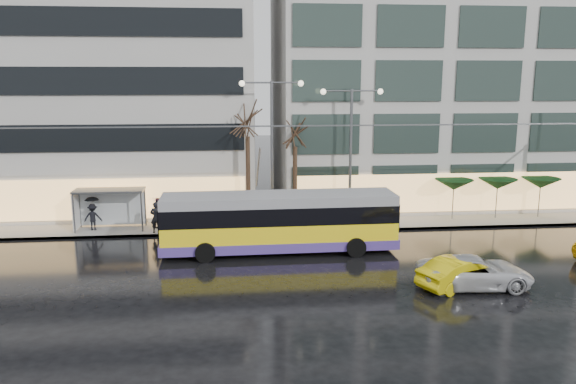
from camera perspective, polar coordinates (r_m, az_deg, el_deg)
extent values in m
plane|color=black|center=(25.69, -4.38, -9.77)|extent=(140.00, 140.00, 0.00)
cube|color=gray|center=(39.13, -1.94, -2.18)|extent=(80.00, 10.00, 0.15)
cube|color=slate|center=(34.35, -1.40, -4.11)|extent=(80.00, 0.10, 0.15)
cube|color=#ADAAA6|center=(45.73, -26.23, 12.63)|extent=(34.00, 14.00, 22.00)
cube|color=#ADAAA6|center=(47.26, 19.31, 14.90)|extent=(32.00, 14.00, 25.00)
cube|color=yellow|center=(30.47, -0.89, -4.15)|extent=(12.52, 2.77, 1.56)
cube|color=#503990|center=(30.61, -0.88, -5.09)|extent=(12.56, 2.82, 0.52)
cube|color=black|center=(30.18, -0.89, -2.06)|extent=(12.54, 2.80, 0.94)
cube|color=gray|center=(30.02, -0.90, -0.71)|extent=(12.52, 2.77, 0.52)
cube|color=black|center=(31.43, 10.57, -2.00)|extent=(0.10, 2.39, 1.35)
cube|color=black|center=(30.28, -12.81, -2.61)|extent=(0.10, 2.39, 1.35)
cylinder|color=black|center=(32.46, 5.87, -4.28)|extent=(1.05, 0.38, 1.04)
cylinder|color=black|center=(30.03, 6.93, -5.61)|extent=(1.05, 0.38, 1.04)
cylinder|color=black|center=(31.76, -8.26, -4.69)|extent=(1.05, 0.38, 1.04)
cylinder|color=black|center=(29.27, -8.40, -6.10)|extent=(1.05, 0.38, 1.04)
cylinder|color=#595B60|center=(30.63, -3.03, 2.39)|extent=(0.12, 3.87, 2.74)
cylinder|color=#595B60|center=(31.15, -3.08, 2.54)|extent=(0.12, 3.87, 2.74)
cylinder|color=#595B60|center=(29.84, -2.91, 6.66)|extent=(42.00, 0.04, 0.04)
cylinder|color=#595B60|center=(30.34, -2.96, 6.73)|extent=(42.00, 0.04, 0.04)
cube|color=#595B60|center=(35.91, -17.72, 0.16)|extent=(4.20, 1.60, 0.12)
cube|color=silver|center=(36.83, -17.38, -1.53)|extent=(4.00, 0.05, 2.20)
cube|color=white|center=(36.64, -20.74, -1.82)|extent=(0.10, 1.40, 2.20)
cylinder|color=#595B60|center=(35.97, -20.94, -2.07)|extent=(0.10, 0.10, 2.40)
cylinder|color=#595B60|center=(37.29, -20.39, -1.57)|extent=(0.10, 0.10, 2.40)
cylinder|color=#595B60|center=(35.12, -14.64, -1.99)|extent=(0.10, 0.10, 2.40)
cylinder|color=#595B60|center=(36.47, -14.31, -1.49)|extent=(0.10, 0.10, 2.40)
cylinder|color=#595B60|center=(35.15, -1.65, 3.86)|extent=(0.18, 0.18, 9.00)
cylinder|color=#595B60|center=(34.79, -3.19, 11.04)|extent=(1.80, 0.10, 0.10)
cylinder|color=#595B60|center=(34.92, -0.19, 11.06)|extent=(1.80, 0.10, 0.10)
sphere|color=#FFF2CC|center=(34.76, -4.70, 10.93)|extent=(0.36, 0.36, 0.36)
sphere|color=#FFF2CC|center=(35.01, 1.31, 10.97)|extent=(0.36, 0.36, 0.36)
cylinder|color=#595B60|center=(35.87, 6.36, 3.54)|extent=(0.18, 0.18, 8.50)
cylinder|color=#595B60|center=(35.37, 5.06, 10.21)|extent=(1.80, 0.10, 0.10)
cylinder|color=#595B60|center=(35.75, 7.95, 10.16)|extent=(1.80, 0.10, 0.10)
sphere|color=#FFF2CC|center=(35.22, 3.60, 10.14)|extent=(0.36, 0.36, 0.36)
sphere|color=#FFF2CC|center=(35.97, 9.36, 10.04)|extent=(0.36, 0.36, 0.36)
cylinder|color=black|center=(35.54, -4.07, 1.14)|extent=(0.28, 0.28, 5.60)
cylinder|color=black|center=(36.00, 0.71, 0.74)|extent=(0.28, 0.28, 4.90)
cylinder|color=#595B60|center=(38.66, 16.40, -1.03)|extent=(0.06, 0.06, 2.20)
cone|color=black|center=(38.43, 16.50, 0.72)|extent=(2.50, 2.50, 0.70)
cylinder|color=#595B60|center=(39.87, 20.41, -0.91)|extent=(0.06, 0.06, 2.20)
cone|color=black|center=(39.65, 20.53, 0.78)|extent=(2.50, 2.50, 0.70)
cylinder|color=#595B60|center=(41.27, 24.15, -0.80)|extent=(0.06, 0.06, 2.20)
cone|color=black|center=(41.06, 24.29, 0.84)|extent=(2.50, 2.50, 0.70)
imported|color=yellow|center=(26.77, 17.06, -7.80)|extent=(4.41, 3.08, 1.38)
imported|color=silver|center=(26.96, 18.46, -7.71)|extent=(5.24, 2.68, 1.42)
imported|color=black|center=(34.66, -13.26, -2.53)|extent=(0.71, 0.48, 1.90)
imported|color=#E34B6C|center=(34.48, -13.33, -1.24)|extent=(1.00, 1.02, 0.88)
imported|color=black|center=(35.78, -13.07, -2.09)|extent=(1.10, 0.98, 1.89)
imported|color=black|center=(36.41, -19.20, -2.41)|extent=(1.07, 0.63, 1.64)
imported|color=black|center=(36.21, -19.30, -0.98)|extent=(0.84, 0.84, 0.72)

